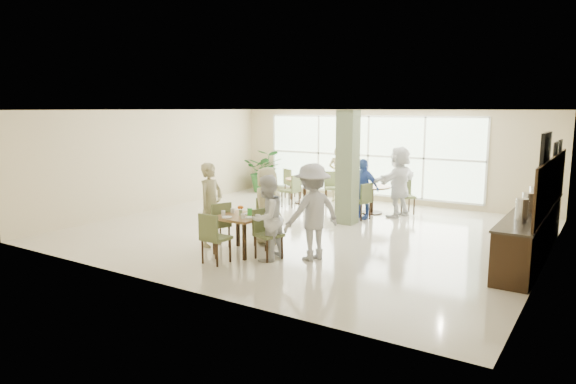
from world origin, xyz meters
The scene contains 23 objects.
ground centered at (0.00, 0.00, 0.00)m, with size 10.00×10.00×0.00m, color beige.
room_shell centered at (0.00, 0.00, 1.70)m, with size 10.00×10.00×10.00m.
window_bank centered at (-0.50, 4.46, 1.40)m, with size 7.00×0.04×7.00m.
column centered at (0.40, 1.20, 1.40)m, with size 0.45×0.45×2.80m, color #6D7A55.
main_table centered at (-0.17, -2.34, 0.65)m, with size 0.87×0.87×0.75m.
round_table_left centered at (-1.91, 3.03, 0.58)m, with size 1.16×1.16×0.75m.
round_table_right centered at (0.42, 2.70, 0.55)m, with size 1.01×1.01×0.75m.
chairs_main_table centered at (-0.16, -2.33, 0.47)m, with size 1.96×2.11×0.95m.
chairs_table_left centered at (-1.92, 3.06, 0.47)m, with size 2.09×1.79×0.95m.
chairs_table_right centered at (0.49, 2.71, 0.47)m, with size 2.05×1.97×0.95m.
tabletop_clutter centered at (-0.19, -2.38, 0.81)m, with size 0.72×0.69×0.21m.
buffet_counter centered at (4.70, 0.51, 0.55)m, with size 0.64×4.70×1.95m.
wall_tv centered at (4.94, -0.60, 2.15)m, with size 0.06×1.00×0.58m.
framed_art_a centered at (4.95, 1.00, 1.85)m, with size 0.05×0.55×0.70m.
framed_art_b centered at (4.95, 1.80, 1.85)m, with size 0.05×0.55×0.70m.
potted_plant centered at (-4.14, 4.08, 0.73)m, with size 1.32×1.32×1.47m, color #245923.
teen_left centered at (-1.03, -2.23, 0.87)m, with size 0.63×0.42×1.74m, color tan.
teen_far centered at (-0.13, -1.50, 0.82)m, with size 0.80×0.44×1.63m, color tan.
teen_right centered at (0.53, -2.46, 0.81)m, with size 0.79×0.61×1.62m, color white.
teen_standing centered at (1.23, -1.96, 0.91)m, with size 1.18×0.68×1.83m, color #AFAFB1.
adult_a centered at (0.47, 1.95, 0.78)m, with size 0.91×0.52×1.56m, color #3B5CB2.
adult_b centered at (1.19, 2.66, 0.93)m, with size 1.73×0.75×1.87m, color white.
adult_standing centered at (-1.18, 3.81, 0.85)m, with size 0.62×0.41×1.69m, color tan.
Camera 1 is at (5.94, -10.14, 2.83)m, focal length 32.00 mm.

